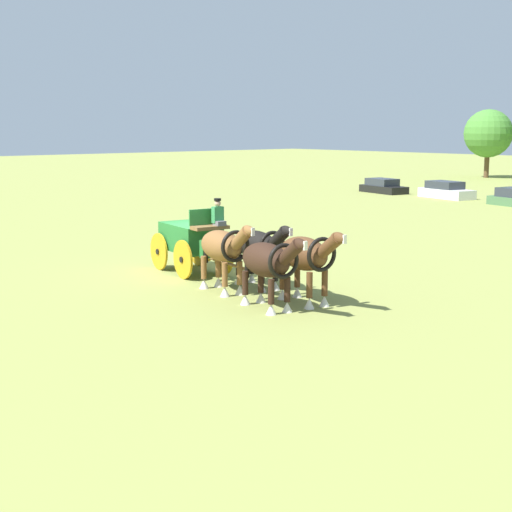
% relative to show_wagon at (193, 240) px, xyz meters
% --- Properties ---
extents(ground_plane, '(220.00, 220.00, 0.00)m').
position_rel_show_wagon_xyz_m(ground_plane, '(-0.15, 0.02, -1.19)').
color(ground_plane, olive).
extents(show_wagon, '(5.54, 2.16, 2.74)m').
position_rel_show_wagon_xyz_m(show_wagon, '(0.00, 0.00, 0.00)').
color(show_wagon, '#236B2D').
rests_on(show_wagon, ground).
extents(draft_horse_rear_near, '(3.09, 1.25, 2.19)m').
position_rel_show_wagon_xyz_m(draft_horse_rear_near, '(3.47, 0.09, 0.14)').
color(draft_horse_rear_near, black).
rests_on(draft_horse_rear_near, ground).
extents(draft_horse_rear_off, '(3.00, 1.27, 2.28)m').
position_rel_show_wagon_xyz_m(draft_horse_rear_off, '(3.26, -1.19, 0.22)').
color(draft_horse_rear_off, brown).
rests_on(draft_horse_rear_off, ground).
extents(draft_horse_lead_near, '(3.01, 1.29, 2.30)m').
position_rel_show_wagon_xyz_m(draft_horse_lead_near, '(6.03, -0.32, 0.23)').
color(draft_horse_lead_near, brown).
rests_on(draft_horse_lead_near, ground).
extents(draft_horse_lead_off, '(3.03, 1.28, 2.23)m').
position_rel_show_wagon_xyz_m(draft_horse_lead_off, '(5.82, -1.60, 0.17)').
color(draft_horse_lead_off, '#331E14').
rests_on(draft_horse_lead_off, ground).
extents(parked_vehicle_a, '(4.33, 2.48, 1.12)m').
position_rel_show_wagon_xyz_m(parked_vehicle_a, '(-16.73, 30.68, -0.71)').
color(parked_vehicle_a, black).
rests_on(parked_vehicle_a, ground).
extents(parked_vehicle_b, '(4.48, 2.55, 1.23)m').
position_rel_show_wagon_xyz_m(parked_vehicle_b, '(-10.87, 30.71, -0.66)').
color(parked_vehicle_b, white).
rests_on(parked_vehicle_b, ground).
extents(tree_a, '(4.87, 4.87, 6.92)m').
position_rel_show_wagon_xyz_m(tree_a, '(-21.40, 52.69, 3.27)').
color(tree_a, brown).
rests_on(tree_a, ground).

